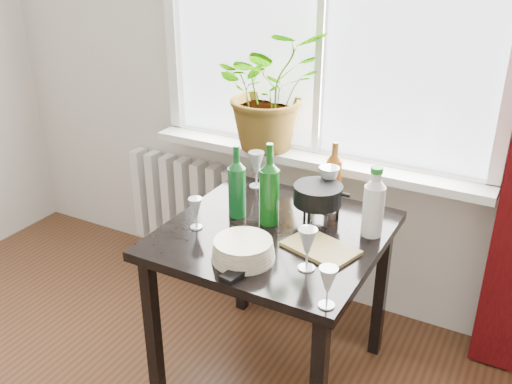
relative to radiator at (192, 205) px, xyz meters
The scene contains 17 objects.
windowsill 0.87m from the radiator, ahead, with size 1.72×0.20×0.04m.
radiator is the anchor object (origin of this frame).
table 1.09m from the radiator, 36.54° to the right, with size 0.85×0.85×0.74m.
potted_plant 0.92m from the radiator, ahead, with size 0.53×0.46×0.59m, color #417B21.
wine_bottle_left 1.02m from the radiator, 41.92° to the right, with size 0.07×0.07×0.32m, color #0D481B, non-canonical shape.
wine_bottle_right 1.12m from the radiator, 35.91° to the right, with size 0.08×0.08×0.35m, color #0E4911, non-canonical shape.
bottle_amber 1.11m from the radiator, 15.58° to the right, with size 0.07×0.07×0.29m, color brown, non-canonical shape.
cleaning_bottle 1.39m from the radiator, 21.52° to the right, with size 0.08×0.08×0.29m, color silver, non-canonical shape.
wineglass_front_right 1.43m from the radiator, 37.48° to the right, with size 0.07×0.07×0.16m, color silver, non-canonical shape.
wineglass_far_right 1.64m from the radiator, 39.18° to the right, with size 0.06×0.06×0.15m, color silver, non-canonical shape.
wineglass_back_center 1.13m from the radiator, 20.51° to the right, with size 0.09×0.09×0.21m, color silver, non-canonical shape.
wineglass_back_left 0.79m from the radiator, 26.34° to the right, with size 0.07×0.07×0.18m, color silver, non-canonical shape.
wineglass_front_left 1.04m from the radiator, 53.55° to the right, with size 0.06×0.06×0.13m, color silver, non-canonical shape.
plate_stack 1.29m from the radiator, 46.04° to the right, with size 0.24×0.24×0.08m, color beige.
fondue_pot 1.16m from the radiator, 25.70° to the right, with size 0.23×0.20×0.16m, color black, non-canonical shape.
tv_remote 1.36m from the radiator, 47.08° to the right, with size 0.06×0.19×0.02m, color black.
cutting_board 1.32m from the radiator, 32.45° to the right, with size 0.27×0.17×0.01m, color olive.
Camera 1 is at (1.00, -0.26, 1.85)m, focal length 40.00 mm.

